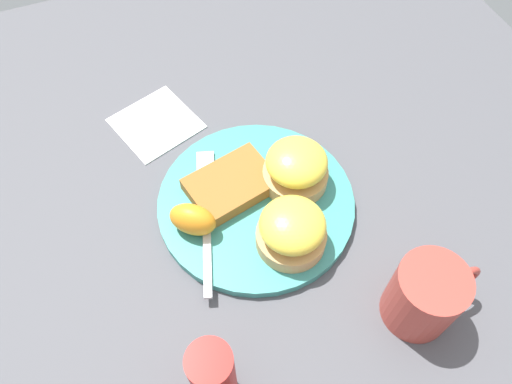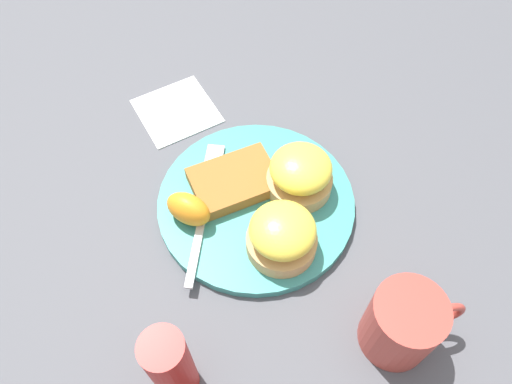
{
  "view_description": "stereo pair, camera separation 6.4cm",
  "coord_description": "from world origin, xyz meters",
  "px_view_note": "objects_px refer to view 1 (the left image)",
  "views": [
    {
      "loc": [
        -0.13,
        -0.32,
        0.57
      ],
      "look_at": [
        0.0,
        0.0,
        0.03
      ],
      "focal_mm": 35.0,
      "sensor_mm": 36.0,
      "label": 1
    },
    {
      "loc": [
        -0.07,
        -0.34,
        0.57
      ],
      "look_at": [
        0.0,
        0.0,
        0.03
      ],
      "focal_mm": 35.0,
      "sensor_mm": 36.0,
      "label": 2
    }
  ],
  "objects_px": {
    "condiment_bottle": "(214,378)",
    "sandwich_benedict_left": "(292,230)",
    "sandwich_benedict_right": "(296,167)",
    "hashbrown_patty": "(231,185)",
    "orange_wedge": "(193,220)",
    "cup": "(425,296)",
    "fork": "(206,209)"
  },
  "relations": [
    {
      "from": "orange_wedge",
      "to": "condiment_bottle",
      "type": "xyz_separation_m",
      "value": [
        -0.04,
        -0.2,
        0.03
      ]
    },
    {
      "from": "cup",
      "to": "orange_wedge",
      "type": "bearing_deg",
      "value": 136.69
    },
    {
      "from": "sandwich_benedict_left",
      "to": "cup",
      "type": "distance_m",
      "value": 0.17
    },
    {
      "from": "fork",
      "to": "sandwich_benedict_right",
      "type": "bearing_deg",
      "value": -0.56
    },
    {
      "from": "sandwich_benedict_left",
      "to": "sandwich_benedict_right",
      "type": "height_order",
      "value": "same"
    },
    {
      "from": "orange_wedge",
      "to": "fork",
      "type": "bearing_deg",
      "value": 40.91
    },
    {
      "from": "hashbrown_patty",
      "to": "cup",
      "type": "relative_size",
      "value": 1.02
    },
    {
      "from": "sandwich_benedict_left",
      "to": "orange_wedge",
      "type": "relative_size",
      "value": 1.46
    },
    {
      "from": "sandwich_benedict_left",
      "to": "hashbrown_patty",
      "type": "distance_m",
      "value": 0.11
    },
    {
      "from": "orange_wedge",
      "to": "sandwich_benedict_right",
      "type": "bearing_deg",
      "value": 7.18
    },
    {
      "from": "sandwich_benedict_right",
      "to": "hashbrown_patty",
      "type": "xyz_separation_m",
      "value": [
        -0.08,
        0.02,
        -0.02
      ]
    },
    {
      "from": "condiment_bottle",
      "to": "sandwich_benedict_left",
      "type": "bearing_deg",
      "value": 42.36
    },
    {
      "from": "sandwich_benedict_left",
      "to": "fork",
      "type": "distance_m",
      "value": 0.12
    },
    {
      "from": "sandwich_benedict_left",
      "to": "orange_wedge",
      "type": "distance_m",
      "value": 0.12
    },
    {
      "from": "orange_wedge",
      "to": "cup",
      "type": "relative_size",
      "value": 0.55
    },
    {
      "from": "fork",
      "to": "cup",
      "type": "xyz_separation_m",
      "value": [
        0.18,
        -0.22,
        0.03
      ]
    },
    {
      "from": "sandwich_benedict_left",
      "to": "fork",
      "type": "relative_size",
      "value": 0.42
    },
    {
      "from": "orange_wedge",
      "to": "sandwich_benedict_left",
      "type": "bearing_deg",
      "value": -31.09
    },
    {
      "from": "hashbrown_patty",
      "to": "orange_wedge",
      "type": "relative_size",
      "value": 1.86
    },
    {
      "from": "sandwich_benedict_right",
      "to": "orange_wedge",
      "type": "bearing_deg",
      "value": -172.82
    },
    {
      "from": "sandwich_benedict_left",
      "to": "condiment_bottle",
      "type": "relative_size",
      "value": 0.65
    },
    {
      "from": "sandwich_benedict_left",
      "to": "hashbrown_patty",
      "type": "bearing_deg",
      "value": 111.61
    },
    {
      "from": "orange_wedge",
      "to": "condiment_bottle",
      "type": "bearing_deg",
      "value": -101.28
    },
    {
      "from": "sandwich_benedict_right",
      "to": "cup",
      "type": "relative_size",
      "value": 0.8
    },
    {
      "from": "hashbrown_patty",
      "to": "fork",
      "type": "bearing_deg",
      "value": -155.99
    },
    {
      "from": "sandwich_benedict_left",
      "to": "condiment_bottle",
      "type": "bearing_deg",
      "value": -137.64
    },
    {
      "from": "condiment_bottle",
      "to": "sandwich_benedict_right",
      "type": "bearing_deg",
      "value": 48.76
    },
    {
      "from": "fork",
      "to": "hashbrown_patty",
      "type": "bearing_deg",
      "value": 24.01
    },
    {
      "from": "sandwich_benedict_right",
      "to": "hashbrown_patty",
      "type": "relative_size",
      "value": 0.78
    },
    {
      "from": "hashbrown_patty",
      "to": "sandwich_benedict_left",
      "type": "bearing_deg",
      "value": -68.39
    },
    {
      "from": "sandwich_benedict_right",
      "to": "condiment_bottle",
      "type": "distance_m",
      "value": 0.29
    },
    {
      "from": "hashbrown_patty",
      "to": "sandwich_benedict_right",
      "type": "bearing_deg",
      "value": -13.39
    }
  ]
}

